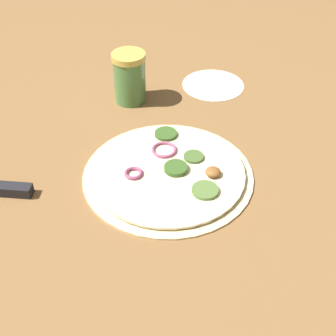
{
  "coord_description": "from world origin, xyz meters",
  "views": [
    {
      "loc": [
        0.51,
        0.28,
        0.51
      ],
      "look_at": [
        0.0,
        0.0,
        0.02
      ],
      "focal_mm": 50.0,
      "sensor_mm": 36.0,
      "label": 1
    }
  ],
  "objects": [
    {
      "name": "spice_jar",
      "position": [
        -0.17,
        -0.18,
        0.05
      ],
      "size": [
        0.07,
        0.07,
        0.1
      ],
      "color": "#4C7F42",
      "rests_on": "ground_plane"
    },
    {
      "name": "ground_plane",
      "position": [
        0.0,
        0.0,
        0.0
      ],
      "size": [
        3.0,
        3.0,
        0.0
      ],
      "primitive_type": "plane",
      "color": "brown"
    },
    {
      "name": "flour_patch",
      "position": [
        -0.3,
        -0.06,
        0.0
      ],
      "size": [
        0.13,
        0.13,
        0.0
      ],
      "color": "white",
      "rests_on": "ground_plane"
    },
    {
      "name": "pizza",
      "position": [
        -0.0,
        0.0,
        0.01
      ],
      "size": [
        0.28,
        0.28,
        0.02
      ],
      "color": "beige",
      "rests_on": "ground_plane"
    }
  ]
}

